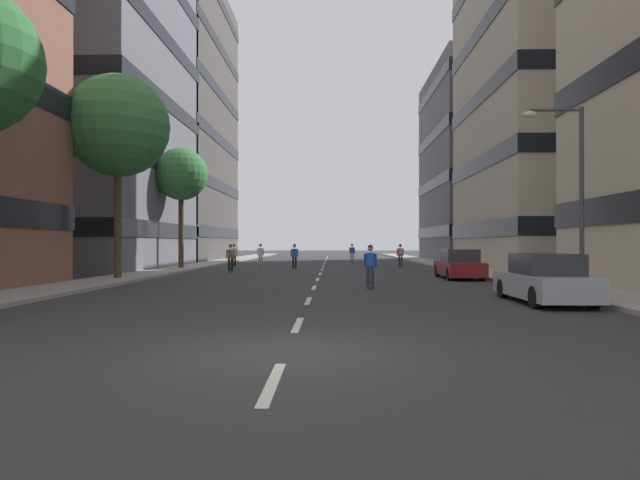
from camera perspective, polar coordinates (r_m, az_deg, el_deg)
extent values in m
plane|color=#333335|center=(40.09, 0.29, -2.96)|extent=(186.11, 186.11, 0.00)
cube|color=#9E9991|center=(45.22, -12.17, -2.57)|extent=(2.71, 85.30, 0.14)
cube|color=#9E9991|center=(44.87, 13.06, -2.58)|extent=(2.71, 85.30, 0.14)
cube|color=silver|center=(7.30, -5.08, -14.89)|extent=(0.16, 2.20, 0.01)
cube|color=silver|center=(12.19, -2.38, -8.99)|extent=(0.16, 2.20, 0.01)
cube|color=silver|center=(17.14, -1.26, -6.48)|extent=(0.16, 2.20, 0.01)
cube|color=silver|center=(22.11, -0.65, -5.09)|extent=(0.16, 2.20, 0.01)
cube|color=silver|center=(27.10, -0.26, -4.21)|extent=(0.16, 2.20, 0.01)
cube|color=silver|center=(32.08, 0.00, -3.61)|extent=(0.16, 2.20, 0.01)
cube|color=silver|center=(37.08, 0.20, -3.17)|extent=(0.16, 2.20, 0.01)
cube|color=silver|center=(42.07, 0.35, -2.83)|extent=(0.16, 2.20, 0.01)
cube|color=silver|center=(47.06, 0.46, -2.57)|extent=(0.16, 2.20, 0.01)
cube|color=silver|center=(52.06, 0.56, -2.35)|extent=(0.16, 2.20, 0.01)
cube|color=silver|center=(57.06, 0.63, -2.17)|extent=(0.16, 2.20, 0.01)
cube|color=silver|center=(62.05, 0.70, -2.02)|extent=(0.16, 2.20, 0.01)
cube|color=silver|center=(67.05, 0.75, -1.90)|extent=(0.16, 2.20, 0.01)
cube|color=silver|center=(72.05, 0.80, -1.79)|extent=(0.16, 2.20, 0.01)
cube|color=silver|center=(77.05, 0.84, -1.69)|extent=(0.16, 2.20, 0.01)
cube|color=slate|center=(45.30, -25.22, 18.01)|extent=(14.68, 17.16, 32.13)
cube|color=black|center=(43.02, -25.26, 0.92)|extent=(14.80, 17.28, 1.10)
cube|color=black|center=(43.36, -25.25, 7.00)|extent=(14.80, 17.28, 1.10)
cube|color=black|center=(44.18, -25.23, 12.91)|extent=(14.80, 17.28, 1.10)
cube|color=black|center=(45.45, -25.22, 18.55)|extent=(14.80, 17.28, 1.10)
cube|color=#4C4744|center=(61.11, -17.42, 11.85)|extent=(14.68, 20.28, 29.43)
cube|color=black|center=(59.75, -17.44, 0.74)|extent=(14.80, 20.40, 1.10)
cube|color=black|center=(60.04, -17.43, 5.43)|extent=(14.80, 20.40, 1.10)
cube|color=black|center=(60.73, -17.42, 10.04)|extent=(14.80, 20.40, 1.10)
cube|color=black|center=(61.80, -17.41, 14.52)|extent=(14.80, 20.40, 1.10)
cube|color=black|center=(63.23, -17.41, 18.82)|extent=(14.80, 20.40, 1.10)
cube|color=black|center=(65.00, -17.40, 22.90)|extent=(14.80, 20.40, 1.10)
cube|color=#B2A893|center=(44.04, 26.16, 15.79)|extent=(14.68, 16.33, 28.09)
cube|color=black|center=(42.32, 26.20, 1.02)|extent=(14.80, 16.45, 1.10)
cube|color=black|center=(42.69, 26.18, 7.31)|extent=(14.80, 16.45, 1.10)
cube|color=black|center=(43.56, 26.17, 13.42)|extent=(14.80, 16.45, 1.10)
cube|color=black|center=(44.90, 26.15, 19.24)|extent=(14.80, 16.45, 1.10)
cube|color=slate|center=(59.80, 18.83, 7.53)|extent=(14.68, 17.08, 19.99)
cube|color=black|center=(59.25, 18.85, 0.81)|extent=(14.80, 17.20, 1.10)
cube|color=black|center=(59.56, 18.84, 5.62)|extent=(14.80, 17.20, 1.10)
cube|color=black|center=(60.28, 18.83, 10.35)|extent=(14.80, 17.20, 1.10)
cube|color=black|center=(61.40, 18.82, 14.94)|extent=(14.80, 17.20, 1.10)
cube|color=maroon|center=(28.53, 14.57, -2.95)|extent=(1.80, 4.40, 0.70)
cube|color=#2D3338|center=(28.36, 14.63, -1.61)|extent=(1.60, 2.10, 0.64)
cylinder|color=black|center=(29.79, 12.43, -3.25)|extent=(0.22, 0.64, 0.64)
cylinder|color=black|center=(30.13, 15.42, -3.21)|extent=(0.22, 0.64, 0.64)
cylinder|color=black|center=(26.95, 13.61, -3.55)|extent=(0.22, 0.64, 0.64)
cylinder|color=black|center=(27.33, 16.90, -3.50)|extent=(0.22, 0.64, 0.64)
cube|color=#B2B7BF|center=(17.86, 22.76, -4.51)|extent=(1.80, 4.40, 0.70)
cube|color=#2D3338|center=(17.68, 22.93, -2.38)|extent=(1.60, 2.10, 0.64)
cylinder|color=black|center=(18.97, 18.90, -4.91)|extent=(0.22, 0.64, 0.64)
cylinder|color=black|center=(19.51, 23.40, -4.77)|extent=(0.22, 0.64, 0.64)
cylinder|color=black|center=(16.24, 21.99, -5.67)|extent=(0.22, 0.64, 0.64)
cylinder|color=black|center=(16.86, 27.11, -5.46)|extent=(0.22, 0.64, 0.64)
cylinder|color=#4C3823|center=(28.16, -20.76, 2.07)|extent=(0.36, 0.36, 5.73)
sphere|color=#387A3D|center=(28.73, -20.74, 11.31)|extent=(5.01, 5.01, 5.01)
cylinder|color=#4C3823|center=(38.52, -14.59, 1.05)|extent=(0.36, 0.36, 5.24)
sphere|color=#387A3D|center=(38.81, -14.58, 6.81)|extent=(3.66, 3.66, 3.66)
cylinder|color=#3F3F44|center=(21.03, 26.11, 3.93)|extent=(0.16, 0.16, 6.50)
cylinder|color=#3F3F44|center=(21.14, 23.82, 12.55)|extent=(1.80, 0.10, 0.10)
ellipsoid|color=silver|center=(20.79, 21.47, 12.34)|extent=(0.50, 0.30, 0.24)
cube|color=brown|center=(43.25, -6.36, -2.66)|extent=(0.32, 0.92, 0.02)
cylinder|color=#D8BF4C|center=(43.57, -6.36, -2.70)|extent=(0.19, 0.09, 0.07)
cylinder|color=#D8BF4C|center=(42.93, -6.36, -2.74)|extent=(0.19, 0.09, 0.07)
cylinder|color=tan|center=(43.24, -6.47, -2.11)|extent=(0.16, 0.16, 0.80)
cylinder|color=tan|center=(43.24, -6.24, -2.11)|extent=(0.16, 0.16, 0.80)
cube|color=white|center=(43.22, -6.35, -1.22)|extent=(0.34, 0.24, 0.55)
cylinder|color=white|center=(43.27, -6.65, -1.25)|extent=(0.12, 0.24, 0.55)
cylinder|color=white|center=(43.27, -6.06, -1.25)|extent=(0.12, 0.24, 0.55)
sphere|color=beige|center=(43.24, -6.35, -0.61)|extent=(0.22, 0.22, 0.22)
sphere|color=black|center=(43.24, -6.35, -0.55)|extent=(0.21, 0.21, 0.21)
cube|color=brown|center=(50.62, 3.43, -2.32)|extent=(0.40, 0.92, 0.02)
cylinder|color=#D8BF4C|center=(50.94, 3.50, -2.36)|extent=(0.19, 0.11, 0.07)
cylinder|color=#D8BF4C|center=(50.31, 3.36, -2.38)|extent=(0.19, 0.11, 0.07)
cylinder|color=tan|center=(50.63, 3.33, -1.85)|extent=(0.17, 0.17, 0.80)
cylinder|color=tan|center=(50.59, 3.53, -1.85)|extent=(0.17, 0.17, 0.80)
cube|color=blue|center=(50.60, 3.43, -1.09)|extent=(0.36, 0.27, 0.55)
cylinder|color=blue|center=(50.69, 3.20, -1.12)|extent=(0.14, 0.24, 0.55)
cylinder|color=blue|center=(50.60, 3.68, -1.12)|extent=(0.14, 0.24, 0.55)
sphere|color=tan|center=(50.61, 3.43, -0.57)|extent=(0.22, 0.22, 0.22)
sphere|color=black|center=(50.61, 3.43, -0.52)|extent=(0.21, 0.21, 0.21)
cube|color=brown|center=(37.76, -2.74, -3.00)|extent=(0.25, 0.91, 0.02)
cylinder|color=#D8BF4C|center=(38.09, -2.73, -3.05)|extent=(0.18, 0.08, 0.07)
cylinder|color=#D8BF4C|center=(37.45, -2.74, -3.09)|extent=(0.18, 0.08, 0.07)
cylinder|color=black|center=(37.75, -2.87, -2.37)|extent=(0.15, 0.15, 0.80)
cylinder|color=black|center=(37.75, -2.60, -2.37)|extent=(0.15, 0.15, 0.80)
cube|color=blue|center=(37.73, -2.74, -1.35)|extent=(0.33, 0.22, 0.55)
cylinder|color=blue|center=(37.78, -3.07, -1.39)|extent=(0.10, 0.23, 0.55)
cylinder|color=blue|center=(37.78, -2.40, -1.39)|extent=(0.10, 0.23, 0.55)
sphere|color=#997051|center=(37.74, -2.73, -0.66)|extent=(0.22, 0.22, 0.22)
sphere|color=black|center=(37.74, -2.73, -0.58)|extent=(0.21, 0.21, 0.21)
cube|color=brown|center=(41.76, 8.56, -2.74)|extent=(0.26, 0.91, 0.02)
cylinder|color=#D8BF4C|center=(42.08, 8.48, -2.78)|extent=(0.18, 0.08, 0.07)
cylinder|color=#D8BF4C|center=(41.45, 8.65, -2.82)|extent=(0.18, 0.08, 0.07)
cylinder|color=#2D334C|center=(41.73, 8.44, -2.17)|extent=(0.15, 0.15, 0.80)
cylinder|color=#2D334C|center=(41.76, 8.68, -2.17)|extent=(0.15, 0.15, 0.80)
cube|color=red|center=(41.73, 8.56, -1.25)|extent=(0.33, 0.22, 0.55)
cylinder|color=red|center=(41.74, 8.25, -1.28)|extent=(0.11, 0.23, 0.55)
cylinder|color=red|center=(41.82, 8.84, -1.28)|extent=(0.11, 0.23, 0.55)
sphere|color=#997051|center=(41.74, 8.55, -0.62)|extent=(0.22, 0.22, 0.22)
sphere|color=black|center=(41.74, 8.55, -0.55)|extent=(0.21, 0.21, 0.21)
cube|color=beige|center=(41.55, 8.61, -1.21)|extent=(0.27, 0.18, 0.40)
cube|color=brown|center=(21.93, 5.38, -4.92)|extent=(0.38, 0.92, 0.02)
cylinder|color=#D8BF4C|center=(22.25, 5.50, -4.98)|extent=(0.19, 0.11, 0.07)
cylinder|color=#D8BF4C|center=(21.62, 5.26, -5.12)|extent=(0.19, 0.11, 0.07)
cylinder|color=#2D334C|center=(21.92, 5.15, -3.85)|extent=(0.17, 0.17, 0.80)
cylinder|color=#2D334C|center=(21.89, 5.62, -3.85)|extent=(0.17, 0.17, 0.80)
cube|color=blue|center=(21.87, 5.38, -2.09)|extent=(0.35, 0.26, 0.55)
cylinder|color=blue|center=(21.96, 4.83, -2.15)|extent=(0.14, 0.24, 0.55)
cylinder|color=blue|center=(21.89, 5.97, -2.16)|extent=(0.14, 0.24, 0.55)
sphere|color=tan|center=(21.88, 5.39, -0.89)|extent=(0.22, 0.22, 0.22)
sphere|color=black|center=(21.88, 5.39, -0.76)|extent=(0.21, 0.21, 0.21)
cube|color=brown|center=(41.36, -9.15, -2.76)|extent=(0.22, 0.90, 0.02)
cylinder|color=#D8BF4C|center=(41.68, -9.08, -2.81)|extent=(0.18, 0.07, 0.07)
cylinder|color=#D8BF4C|center=(41.05, -9.23, -2.85)|extent=(0.18, 0.07, 0.07)
cylinder|color=black|center=(41.36, -9.28, -2.19)|extent=(0.14, 0.14, 0.80)
cylinder|color=black|center=(41.33, -9.03, -2.19)|extent=(0.14, 0.14, 0.80)
cube|color=white|center=(41.33, -9.15, -1.26)|extent=(0.32, 0.21, 0.55)
cylinder|color=white|center=(41.42, -9.44, -1.29)|extent=(0.10, 0.23, 0.55)
cylinder|color=white|center=(41.35, -8.84, -1.29)|extent=(0.10, 0.23, 0.55)
sphere|color=tan|center=(41.35, -9.15, -0.62)|extent=(0.22, 0.22, 0.22)
sphere|color=black|center=(41.35, -9.15, -0.56)|extent=(0.21, 0.21, 0.21)
cube|color=brown|center=(33.80, -9.53, -3.31)|extent=(0.39, 0.92, 0.02)
cylinder|color=#D8BF4C|center=(34.12, -9.54, -3.36)|extent=(0.19, 0.11, 0.07)
cylinder|color=#D8BF4C|center=(33.48, -9.51, -3.41)|extent=(0.19, 0.11, 0.07)
cylinder|color=black|center=(33.78, -9.68, -2.61)|extent=(0.17, 0.17, 0.80)
cylinder|color=black|center=(33.78, -9.37, -2.61)|extent=(0.17, 0.17, 0.80)
cube|color=orange|center=(33.76, -9.52, -1.46)|extent=(0.36, 0.26, 0.55)
cylinder|color=orange|center=(33.81, -9.90, -1.51)|extent=(0.14, 0.24, 0.55)
cylinder|color=orange|center=(33.82, -9.15, -1.51)|extent=(0.14, 0.24, 0.55)
sphere|color=tan|center=(33.78, -9.52, -0.69)|extent=(0.22, 0.22, 0.22)
sphere|color=black|center=(33.78, -9.52, -0.61)|extent=(0.21, 0.21, 0.21)
cube|color=#3F72BF|center=(33.58, -9.52, -1.42)|extent=(0.29, 0.21, 0.40)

